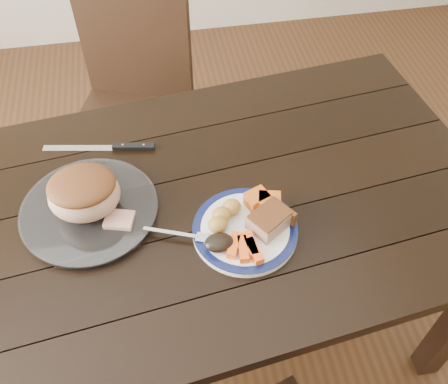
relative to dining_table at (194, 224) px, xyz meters
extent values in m
plane|color=#472B16|center=(0.00, 0.00, -0.66)|extent=(4.00, 4.00, 0.00)
cube|color=black|center=(0.00, 0.00, 0.07)|extent=(1.70, 1.09, 0.04)
cube|color=black|center=(0.67, 0.46, -0.30)|extent=(0.07, 0.07, 0.71)
cube|color=black|center=(-0.17, 0.65, -0.21)|extent=(0.54, 0.54, 0.04)
cube|color=black|center=(-0.10, 0.84, 0.04)|extent=(0.41, 0.18, 0.46)
cube|color=black|center=(0.06, 0.76, -0.44)|extent=(0.04, 0.04, 0.43)
cube|color=black|center=(-0.07, 0.42, -0.44)|extent=(0.04, 0.04, 0.43)
cube|color=black|center=(-0.28, 0.88, -0.44)|extent=(0.04, 0.04, 0.43)
cube|color=black|center=(-0.40, 0.54, -0.44)|extent=(0.04, 0.04, 0.43)
cylinder|color=white|center=(0.12, -0.12, 0.10)|extent=(0.26, 0.26, 0.02)
torus|color=#0D1441|center=(0.12, -0.12, 0.11)|extent=(0.26, 0.26, 0.02)
cylinder|color=white|center=(-0.26, 0.01, 0.10)|extent=(0.34, 0.34, 0.02)
cube|color=#A67E65|center=(0.17, -0.12, 0.13)|extent=(0.12, 0.11, 0.04)
ellipsoid|color=gold|center=(0.06, -0.08, 0.13)|extent=(0.05, 0.04, 0.04)
ellipsoid|color=gold|center=(0.05, -0.11, 0.13)|extent=(0.05, 0.04, 0.04)
ellipsoid|color=gold|center=(0.09, -0.06, 0.13)|extent=(0.05, 0.04, 0.04)
cube|color=#FF5615|center=(0.08, -0.17, 0.12)|extent=(0.05, 0.07, 0.02)
cube|color=#FF5615|center=(0.10, -0.18, 0.12)|extent=(0.03, 0.07, 0.02)
cube|color=#FF5615|center=(0.12, -0.19, 0.12)|extent=(0.04, 0.07, 0.02)
cube|color=#FF5615|center=(0.12, -0.17, 0.12)|extent=(0.03, 0.07, 0.02)
cube|color=orange|center=(0.16, -0.05, 0.13)|extent=(0.07, 0.06, 0.04)
cube|color=orange|center=(0.19, -0.06, 0.13)|extent=(0.06, 0.06, 0.04)
ellipsoid|color=black|center=(0.04, -0.16, 0.13)|extent=(0.07, 0.05, 0.03)
cube|color=silver|center=(-0.07, -0.10, 0.11)|extent=(0.13, 0.06, 0.00)
cube|color=silver|center=(0.01, -0.13, 0.11)|extent=(0.05, 0.04, 0.00)
ellipsoid|color=tan|center=(-0.26, 0.01, 0.17)|extent=(0.18, 0.15, 0.12)
cube|color=tan|center=(-0.19, -0.04, 0.12)|extent=(0.08, 0.07, 0.02)
cube|color=silver|center=(-0.30, 0.26, 0.09)|extent=(0.20, 0.06, 0.00)
cube|color=black|center=(-0.14, 0.23, 0.10)|extent=(0.12, 0.04, 0.01)
camera|label=1|loc=(-0.06, -0.82, 1.11)|focal=40.00mm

